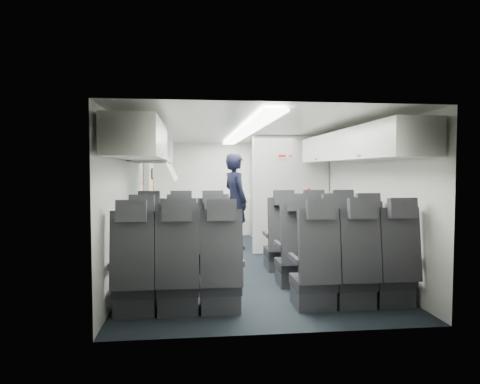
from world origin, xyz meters
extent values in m
cube|color=black|center=(0.00, 0.00, -0.01)|extent=(3.40, 6.00, 0.01)
cube|color=white|center=(0.00, 0.00, 2.15)|extent=(3.40, 6.00, 0.01)
cube|color=silver|center=(0.00, 3.00, 1.07)|extent=(3.40, 0.01, 2.15)
cube|color=silver|center=(0.00, -3.00, 1.07)|extent=(3.40, 0.01, 2.15)
cube|color=silver|center=(-1.70, 0.00, 1.07)|extent=(0.01, 6.00, 2.15)
cube|color=silver|center=(1.70, 0.00, 1.07)|extent=(0.01, 6.00, 2.15)
cube|color=white|center=(0.00, 0.00, 2.11)|extent=(0.25, 5.52, 0.03)
cube|color=#28272A|center=(-1.42, -0.45, 0.27)|extent=(0.44, 0.46, 0.12)
cube|color=#2D2D33|center=(-1.42, -0.45, 0.11)|extent=(0.42, 0.42, 0.22)
cube|color=#28272A|center=(-1.42, -0.67, 0.72)|extent=(0.44, 0.20, 0.80)
cube|color=#28272A|center=(-1.42, -0.72, 1.12)|extent=(0.30, 0.12, 0.23)
cube|color=#2D2D33|center=(-1.64, -0.48, 0.55)|extent=(0.05, 0.40, 0.06)
cube|color=#2D2D33|center=(-1.20, -0.48, 0.55)|extent=(0.05, 0.40, 0.06)
cube|color=#28272A|center=(-0.97, -0.45, 0.27)|extent=(0.44, 0.46, 0.12)
cube|color=#2D2D33|center=(-0.97, -0.45, 0.11)|extent=(0.42, 0.42, 0.22)
cube|color=#28272A|center=(-0.97, -0.67, 0.72)|extent=(0.44, 0.20, 0.80)
cube|color=#28272A|center=(-0.97, -0.72, 1.12)|extent=(0.30, 0.12, 0.23)
cube|color=#2D2D33|center=(-1.19, -0.48, 0.55)|extent=(0.05, 0.40, 0.06)
cube|color=#2D2D33|center=(-0.75, -0.48, 0.55)|extent=(0.05, 0.40, 0.06)
cube|color=#28272A|center=(-0.52, -0.45, 0.27)|extent=(0.44, 0.46, 0.12)
cube|color=#2D2D33|center=(-0.52, -0.45, 0.11)|extent=(0.42, 0.42, 0.22)
cube|color=#28272A|center=(-0.52, -0.67, 0.72)|extent=(0.44, 0.20, 0.80)
cube|color=#28272A|center=(-0.52, -0.72, 1.12)|extent=(0.30, 0.12, 0.23)
cube|color=#2D2D33|center=(-0.74, -0.48, 0.55)|extent=(0.05, 0.40, 0.06)
cube|color=#2D2D33|center=(-0.30, -0.48, 0.55)|extent=(0.05, 0.40, 0.06)
cube|color=#28272A|center=(0.52, -0.45, 0.27)|extent=(0.44, 0.46, 0.12)
cube|color=#2D2D33|center=(0.52, -0.45, 0.11)|extent=(0.42, 0.42, 0.22)
cube|color=#28272A|center=(0.52, -0.67, 0.72)|extent=(0.44, 0.20, 0.80)
cube|color=#28272A|center=(0.52, -0.72, 1.12)|extent=(0.30, 0.12, 0.23)
cube|color=#2D2D33|center=(0.30, -0.48, 0.55)|extent=(0.05, 0.40, 0.06)
cube|color=#2D2D33|center=(0.74, -0.48, 0.55)|extent=(0.05, 0.40, 0.06)
cube|color=#28272A|center=(0.97, -0.45, 0.27)|extent=(0.44, 0.46, 0.12)
cube|color=#2D2D33|center=(0.97, -0.45, 0.11)|extent=(0.42, 0.42, 0.22)
cube|color=#28272A|center=(0.97, -0.67, 0.72)|extent=(0.44, 0.20, 0.80)
cube|color=#28272A|center=(0.97, -0.72, 1.12)|extent=(0.30, 0.12, 0.23)
cube|color=#2D2D33|center=(0.75, -0.48, 0.55)|extent=(0.05, 0.40, 0.06)
cube|color=#2D2D33|center=(1.19, -0.48, 0.55)|extent=(0.05, 0.40, 0.06)
cube|color=#28272A|center=(1.42, -0.45, 0.27)|extent=(0.44, 0.46, 0.12)
cube|color=#2D2D33|center=(1.42, -0.45, 0.11)|extent=(0.42, 0.42, 0.22)
cube|color=#28272A|center=(1.42, -0.67, 0.72)|extent=(0.44, 0.20, 0.80)
cube|color=#28272A|center=(1.42, -0.72, 1.12)|extent=(0.30, 0.12, 0.23)
cube|color=#2D2D33|center=(1.20, -0.48, 0.55)|extent=(0.05, 0.40, 0.06)
cube|color=#2D2D33|center=(1.64, -0.48, 0.55)|extent=(0.05, 0.40, 0.06)
cube|color=#28272A|center=(-1.42, -1.35, 0.27)|extent=(0.44, 0.46, 0.12)
cube|color=#2D2D33|center=(-1.42, -1.35, 0.11)|extent=(0.42, 0.42, 0.22)
cube|color=#28272A|center=(-1.42, -1.57, 0.72)|extent=(0.44, 0.20, 0.80)
cube|color=#28272A|center=(-1.42, -1.62, 1.12)|extent=(0.30, 0.12, 0.23)
cube|color=#2D2D33|center=(-1.64, -1.38, 0.55)|extent=(0.05, 0.40, 0.06)
cube|color=#2D2D33|center=(-1.20, -1.38, 0.55)|extent=(0.05, 0.40, 0.06)
cube|color=#28272A|center=(-0.97, -1.35, 0.27)|extent=(0.44, 0.46, 0.12)
cube|color=#2D2D33|center=(-0.97, -1.35, 0.11)|extent=(0.42, 0.42, 0.22)
cube|color=#28272A|center=(-0.97, -1.57, 0.72)|extent=(0.44, 0.20, 0.80)
cube|color=#28272A|center=(-0.97, -1.62, 1.12)|extent=(0.30, 0.12, 0.23)
cube|color=#2D2D33|center=(-1.19, -1.38, 0.55)|extent=(0.05, 0.40, 0.06)
cube|color=#2D2D33|center=(-0.75, -1.38, 0.55)|extent=(0.05, 0.40, 0.06)
cube|color=#28272A|center=(-0.52, -1.35, 0.27)|extent=(0.44, 0.46, 0.12)
cube|color=#2D2D33|center=(-0.52, -1.35, 0.11)|extent=(0.42, 0.42, 0.22)
cube|color=#28272A|center=(-0.52, -1.57, 0.72)|extent=(0.44, 0.20, 0.80)
cube|color=#28272A|center=(-0.52, -1.62, 1.12)|extent=(0.30, 0.12, 0.23)
cube|color=#2D2D33|center=(-0.74, -1.38, 0.55)|extent=(0.05, 0.40, 0.06)
cube|color=#2D2D33|center=(-0.30, -1.38, 0.55)|extent=(0.05, 0.40, 0.06)
cube|color=#28272A|center=(0.52, -1.35, 0.27)|extent=(0.44, 0.46, 0.12)
cube|color=#2D2D33|center=(0.52, -1.35, 0.11)|extent=(0.42, 0.42, 0.22)
cube|color=#28272A|center=(0.52, -1.57, 0.72)|extent=(0.44, 0.20, 0.80)
cube|color=#28272A|center=(0.52, -1.62, 1.12)|extent=(0.30, 0.12, 0.23)
cube|color=#2D2D33|center=(0.30, -1.38, 0.55)|extent=(0.05, 0.40, 0.06)
cube|color=#2D2D33|center=(0.74, -1.38, 0.55)|extent=(0.05, 0.40, 0.06)
cube|color=#28272A|center=(0.97, -1.35, 0.27)|extent=(0.44, 0.46, 0.12)
cube|color=#2D2D33|center=(0.97, -1.35, 0.11)|extent=(0.42, 0.42, 0.22)
cube|color=#28272A|center=(0.97, -1.57, 0.72)|extent=(0.44, 0.20, 0.80)
cube|color=#28272A|center=(0.97, -1.62, 1.12)|extent=(0.30, 0.12, 0.23)
cube|color=#2D2D33|center=(0.75, -1.38, 0.55)|extent=(0.05, 0.40, 0.06)
cube|color=#2D2D33|center=(1.19, -1.38, 0.55)|extent=(0.05, 0.40, 0.06)
cube|color=#28272A|center=(1.42, -1.35, 0.27)|extent=(0.44, 0.46, 0.12)
cube|color=#2D2D33|center=(1.42, -1.35, 0.11)|extent=(0.42, 0.42, 0.22)
cube|color=#28272A|center=(1.42, -1.57, 0.72)|extent=(0.44, 0.20, 0.80)
cube|color=#28272A|center=(1.42, -1.62, 1.12)|extent=(0.30, 0.12, 0.23)
cube|color=#2D2D33|center=(1.20, -1.38, 0.55)|extent=(0.05, 0.40, 0.06)
cube|color=#2D2D33|center=(1.64, -1.38, 0.55)|extent=(0.05, 0.40, 0.06)
cube|color=#28272A|center=(-1.42, -2.25, 0.27)|extent=(0.44, 0.46, 0.12)
cube|color=#2D2D33|center=(-1.42, -2.25, 0.11)|extent=(0.42, 0.42, 0.22)
cube|color=#28272A|center=(-1.42, -2.47, 0.72)|extent=(0.44, 0.20, 0.80)
cube|color=#28272A|center=(-1.42, -2.52, 1.12)|extent=(0.30, 0.12, 0.23)
cube|color=#2D2D33|center=(-1.64, -2.28, 0.55)|extent=(0.05, 0.40, 0.06)
cube|color=#2D2D33|center=(-1.20, -2.28, 0.55)|extent=(0.05, 0.40, 0.06)
cube|color=#28272A|center=(-0.97, -2.25, 0.27)|extent=(0.44, 0.46, 0.12)
cube|color=#2D2D33|center=(-0.97, -2.25, 0.11)|extent=(0.42, 0.42, 0.22)
cube|color=#28272A|center=(-0.97, -2.47, 0.72)|extent=(0.44, 0.20, 0.80)
cube|color=#28272A|center=(-0.97, -2.52, 1.12)|extent=(0.30, 0.12, 0.23)
cube|color=#2D2D33|center=(-1.19, -2.28, 0.55)|extent=(0.05, 0.40, 0.06)
cube|color=#2D2D33|center=(-0.75, -2.28, 0.55)|extent=(0.05, 0.40, 0.06)
cube|color=#28272A|center=(-0.52, -2.25, 0.27)|extent=(0.44, 0.46, 0.12)
cube|color=#2D2D33|center=(-0.52, -2.25, 0.11)|extent=(0.42, 0.42, 0.22)
cube|color=#28272A|center=(-0.52, -2.47, 0.72)|extent=(0.44, 0.20, 0.80)
cube|color=#28272A|center=(-0.52, -2.52, 1.12)|extent=(0.30, 0.12, 0.23)
cube|color=#2D2D33|center=(-0.74, -2.28, 0.55)|extent=(0.05, 0.40, 0.06)
cube|color=#2D2D33|center=(-0.30, -2.28, 0.55)|extent=(0.05, 0.40, 0.06)
cube|color=#28272A|center=(0.52, -2.25, 0.27)|extent=(0.44, 0.46, 0.12)
cube|color=#2D2D33|center=(0.52, -2.25, 0.11)|extent=(0.42, 0.42, 0.22)
cube|color=#28272A|center=(0.52, -2.47, 0.72)|extent=(0.44, 0.20, 0.80)
cube|color=#28272A|center=(0.52, -2.52, 1.12)|extent=(0.30, 0.12, 0.23)
cube|color=#2D2D33|center=(0.30, -2.28, 0.55)|extent=(0.05, 0.40, 0.06)
cube|color=#2D2D33|center=(0.74, -2.28, 0.55)|extent=(0.05, 0.40, 0.06)
cube|color=#28272A|center=(0.97, -2.25, 0.27)|extent=(0.44, 0.46, 0.12)
cube|color=#2D2D33|center=(0.97, -2.25, 0.11)|extent=(0.42, 0.42, 0.22)
cube|color=#28272A|center=(0.97, -2.47, 0.72)|extent=(0.44, 0.20, 0.80)
cube|color=#28272A|center=(0.97, -2.52, 1.12)|extent=(0.30, 0.12, 0.23)
cube|color=#2D2D33|center=(0.75, -2.28, 0.55)|extent=(0.05, 0.40, 0.06)
cube|color=#2D2D33|center=(1.19, -2.28, 0.55)|extent=(0.05, 0.40, 0.06)
cube|color=#28272A|center=(1.42, -2.25, 0.27)|extent=(0.44, 0.46, 0.12)
cube|color=#2D2D33|center=(1.42, -2.25, 0.11)|extent=(0.42, 0.42, 0.22)
cube|color=#28272A|center=(1.42, -2.47, 0.72)|extent=(0.44, 0.20, 0.80)
cube|color=#28272A|center=(1.42, -2.52, 1.12)|extent=(0.30, 0.12, 0.23)
cube|color=#2D2D33|center=(1.20, -2.28, 0.55)|extent=(0.05, 0.40, 0.06)
cube|color=#2D2D33|center=(1.64, -2.28, 0.55)|extent=(0.05, 0.40, 0.06)
cube|color=white|center=(-1.40, -2.00, 1.86)|extent=(0.52, 1.80, 0.40)
cylinder|color=slate|center=(-1.15, -2.00, 1.70)|extent=(0.04, 0.10, 0.04)
cube|color=#9E9E93|center=(-1.40, -0.25, 1.66)|extent=(0.52, 1.70, 0.04)
cube|color=white|center=(-1.66, -0.25, 1.86)|extent=(0.06, 1.70, 0.44)
cube|color=white|center=(-1.40, -1.08, 1.86)|extent=(0.52, 0.04, 0.40)
cube|color=white|center=(-1.40, 0.58, 1.86)|extent=(0.52, 0.04, 0.40)
cube|color=white|center=(-1.15, -0.25, 1.55)|extent=(0.21, 1.61, 0.38)
cube|color=white|center=(1.40, -2.00, 1.86)|extent=(0.52, 1.80, 0.40)
cylinder|color=slate|center=(1.15, -2.00, 1.70)|extent=(0.04, 0.10, 0.04)
cube|color=white|center=(1.40, -0.25, 1.86)|extent=(0.52, 1.70, 0.40)
cylinder|color=slate|center=(1.15, -0.25, 1.70)|extent=(0.04, 0.10, 0.04)
cube|color=silver|center=(0.98, 0.80, 1.07)|extent=(1.40, 0.12, 2.13)
cube|color=white|center=(0.85, 0.73, 1.78)|extent=(0.24, 0.01, 0.10)
cube|color=red|center=(0.80, 0.72, 1.78)|extent=(0.13, 0.01, 0.04)
cube|color=red|center=(0.95, 0.72, 1.78)|extent=(0.05, 0.01, 0.03)
cylinder|color=white|center=(1.30, 0.73, 1.15)|extent=(0.11, 0.01, 0.11)
cylinder|color=red|center=(1.30, 0.72, 1.15)|extent=(0.09, 0.01, 0.09)
cube|color=#939399|center=(0.95, 2.72, 0.95)|extent=(0.85, 0.50, 1.90)
cube|color=#3F3F42|center=(0.95, 2.46, 0.50)|extent=(0.80, 0.01, 0.02)
cube|color=#3F3F42|center=(0.95, 2.46, 1.00)|extent=(0.80, 0.01, 0.02)
cube|color=#3F3F42|center=(0.95, 2.46, 1.50)|extent=(0.80, 0.01, 0.02)
cube|color=silver|center=(-1.64, 1.55, 0.95)|extent=(0.10, 0.92, 1.86)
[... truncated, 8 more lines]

